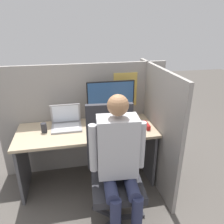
# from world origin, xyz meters

# --- Properties ---
(ground_plane) EXTENTS (12.00, 12.00, 0.00)m
(ground_plane) POSITION_xyz_m (0.00, 0.00, 0.00)
(ground_plane) COLOR #514C47
(cubicle_panel_back) EXTENTS (2.02, 0.05, 1.37)m
(cubicle_panel_back) POSITION_xyz_m (0.00, 0.63, 0.69)
(cubicle_panel_back) COLOR gray
(cubicle_panel_back) RESTS_ON ground
(cubicle_panel_right) EXTENTS (0.04, 1.23, 1.37)m
(cubicle_panel_right) POSITION_xyz_m (0.79, 0.24, 0.69)
(cubicle_panel_right) COLOR gray
(cubicle_panel_right) RESTS_ON ground
(desk) EXTENTS (1.52, 0.61, 0.71)m
(desk) POSITION_xyz_m (0.00, 0.30, 0.54)
(desk) COLOR tan
(desk) RESTS_ON ground
(paper_box) EXTENTS (0.35, 0.24, 0.05)m
(paper_box) POSITION_xyz_m (0.30, 0.46, 0.73)
(paper_box) COLOR orange
(paper_box) RESTS_ON desk
(monitor) EXTENTS (0.55, 0.23, 0.44)m
(monitor) POSITION_xyz_m (0.30, 0.46, 0.98)
(monitor) COLOR black
(monitor) RESTS_ON paper_box
(laptop) EXTENTS (0.33, 0.25, 0.26)m
(laptop) POSITION_xyz_m (-0.22, 0.40, 0.76)
(laptop) COLOR #99999E
(laptop) RESTS_ON desk
(mouse) EXTENTS (0.07, 0.05, 0.03)m
(mouse) POSITION_xyz_m (0.03, 0.22, 0.72)
(mouse) COLOR black
(mouse) RESTS_ON desk
(stapler) EXTENTS (0.04, 0.16, 0.05)m
(stapler) POSITION_xyz_m (0.66, 0.21, 0.73)
(stapler) COLOR #A31919
(stapler) RESTS_ON desk
(carrot_toy) EXTENTS (0.05, 0.16, 0.05)m
(carrot_toy) POSITION_xyz_m (0.16, 0.17, 0.73)
(carrot_toy) COLOR orange
(carrot_toy) RESTS_ON desk
(office_chair) EXTENTS (0.53, 0.58, 1.13)m
(office_chair) POSITION_xyz_m (0.20, -0.21, 0.56)
(office_chair) COLOR #2D2D33
(office_chair) RESTS_ON ground
(person) EXTENTS (0.48, 0.43, 1.30)m
(person) POSITION_xyz_m (0.21, -0.38, 0.75)
(person) COLOR #282D4C
(person) RESTS_ON ground
(pen_cup) EXTENTS (0.06, 0.06, 0.11)m
(pen_cup) POSITION_xyz_m (-0.46, 0.33, 0.76)
(pen_cup) COLOR #28282D
(pen_cup) RESTS_ON desk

